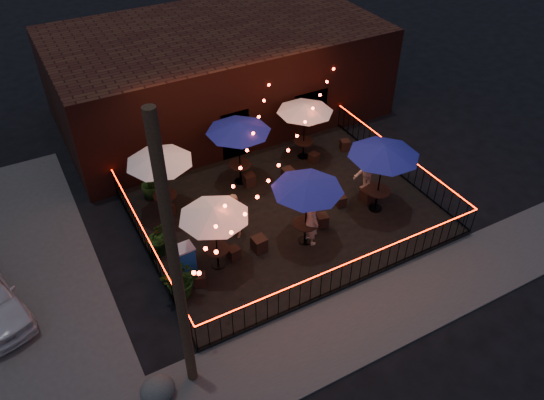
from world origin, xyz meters
The scene contains 35 objects.
ground centered at (0.00, 0.00, 0.00)m, with size 110.00×110.00×0.00m, color black.
patio centered at (0.00, 2.00, 0.07)m, with size 10.00×8.00×0.15m, color black.
sidewalk centered at (0.00, -3.25, 0.03)m, with size 18.00×2.50×0.05m, color #45423F.
brick_building centered at (1.00, 9.99, 2.00)m, with size 14.00×8.00×4.00m.
utility_pole centered at (-5.40, -2.60, 4.00)m, with size 0.26×0.26×8.00m, color #332315.
fence_front centered at (0.00, -2.00, 0.66)m, with size 10.00×0.04×1.04m.
fence_left centered at (-5.00, 2.00, 0.66)m, with size 0.04×8.00×1.04m.
fence_right centered at (5.00, 2.00, 0.66)m, with size 0.04×8.00×1.04m.
festoon_lights centered at (-1.01, 1.70, 2.52)m, with size 10.02×8.72×1.32m.
cafe_table_0 centered at (-3.19, 0.69, 2.32)m, with size 2.29×2.29×2.38m.
cafe_table_1 centered at (-3.72, 3.99, 2.45)m, with size 2.43×2.43×2.52m.
cafe_table_2 centered at (-0.18, 0.35, 2.47)m, with size 2.55×2.55×2.55m.
cafe_table_3 centered at (-0.61, 4.38, 2.54)m, with size 3.02×3.02×2.62m.
cafe_table_4 centered at (2.94, 0.58, 2.61)m, with size 3.25×3.25×2.70m.
cafe_table_5 centered at (2.38, 4.69, 2.38)m, with size 2.88×2.88×2.44m.
bistro_chair_0 centered at (-4.01, 0.21, 0.36)m, with size 0.35×0.35×0.42m, color black.
bistro_chair_1 centered at (-2.62, 0.75, 0.36)m, with size 0.35×0.35×0.42m, color black.
bistro_chair_2 centered at (-3.69, 3.85, 0.35)m, with size 0.35×0.35×0.41m, color black.
bistro_chair_3 centered at (-2.73, 3.46, 0.37)m, with size 0.37×0.37×0.44m, color black.
bistro_chair_4 centered at (-1.72, 0.69, 0.41)m, with size 0.44×0.44×0.52m, color black.
bistro_chair_5 centered at (0.75, 0.73, 0.38)m, with size 0.38×0.38×0.45m, color black.
bistro_chair_6 centered at (-0.42, 4.02, 0.39)m, with size 0.41×0.41×0.49m, color black.
bistro_chair_7 centered at (1.05, 3.62, 0.40)m, with size 0.42×0.42×0.49m, color black.
bistro_chair_8 centered at (1.94, 1.35, 0.35)m, with size 0.34×0.34×0.40m, color black.
bistro_chair_9 centered at (2.93, 1.11, 0.39)m, with size 0.41×0.41×0.49m, color black.
bistro_chair_10 centered at (2.54, 4.14, 0.36)m, with size 0.35×0.35×0.42m, color black.
bistro_chair_11 centered at (4.18, 4.33, 0.37)m, with size 0.36×0.36×0.43m, color black.
patron_a centered at (-0.06, 0.24, 1.05)m, with size 0.65×0.43×1.79m, color tan.
patron_b centered at (-2.11, 1.73, 0.99)m, with size 0.81×0.63×1.67m, color #D9A88C.
patron_c centered at (3.35, 1.81, 1.05)m, with size 1.17×0.67×1.81m, color #D4A08E.
potted_shrub_a centered at (-4.60, 0.10, 0.81)m, with size 1.18×1.02×1.31m, color #1B3D0F.
potted_shrub_b centered at (-4.60, 2.08, 0.88)m, with size 0.80×0.64×1.45m, color #174112.
potted_shrub_c centered at (-3.89, 5.12, 0.81)m, with size 0.73×0.73×1.31m, color #1B3F10.
cooler centered at (-4.20, 1.02, 0.63)m, with size 0.73×0.54×0.94m.
boulder centered at (-6.37, -2.73, 0.35)m, with size 0.90×0.76×0.70m, color #454440.
Camera 1 is at (-7.36, -10.56, 12.36)m, focal length 35.00 mm.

